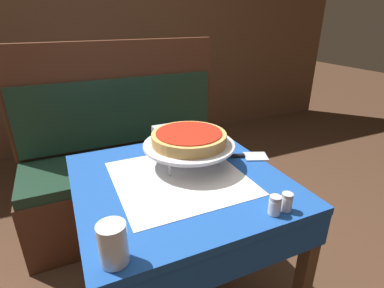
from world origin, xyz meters
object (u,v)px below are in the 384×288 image
at_px(water_glass_near, 113,244).
at_px(napkin_holder, 163,135).
at_px(dining_table_front, 180,199).
at_px(dining_table_rear, 93,101).
at_px(pizza_pan_stand, 189,146).
at_px(booth_bench, 131,174).
at_px(deep_dish_pizza, 189,138).
at_px(salt_shaker, 275,205).
at_px(condiment_caddy, 88,86).
at_px(pepper_shaker, 287,202).
at_px(pizza_server, 237,156).

height_order(water_glass_near, napkin_holder, water_glass_near).
relative_size(dining_table_front, dining_table_rear, 1.08).
bearing_deg(dining_table_front, dining_table_rear, 93.55).
relative_size(dining_table_rear, napkin_holder, 7.33).
xyz_separation_m(pizza_pan_stand, water_glass_near, (-0.40, -0.42, -0.03)).
bearing_deg(dining_table_rear, booth_bench, -84.44).
relative_size(deep_dish_pizza, salt_shaker, 4.80).
distance_m(water_glass_near, condiment_caddy, 2.05).
distance_m(pepper_shaker, napkin_holder, 0.71).
distance_m(water_glass_near, pepper_shaker, 0.55).
bearing_deg(water_glass_near, salt_shaker, -0.81).
xyz_separation_m(dining_table_front, condiment_caddy, (-0.13, 1.71, 0.13)).
xyz_separation_m(booth_bench, pizza_pan_stand, (0.10, -0.74, 0.49)).
xyz_separation_m(dining_table_front, pizza_server, (0.30, 0.06, 0.10)).
relative_size(water_glass_near, napkin_holder, 1.15).
relative_size(pizza_pan_stand, pizza_server, 1.29).
height_order(dining_table_front, condiment_caddy, condiment_caddy).
bearing_deg(deep_dish_pizza, salt_shaker, -76.06).
distance_m(dining_table_front, booth_bench, 0.89).
bearing_deg(napkin_holder, dining_table_front, -99.22).
xyz_separation_m(booth_bench, condiment_caddy, (-0.11, 0.88, 0.43)).
xyz_separation_m(dining_table_front, booth_bench, (-0.02, 0.83, -0.30)).
height_order(dining_table_rear, pizza_pan_stand, pizza_pan_stand).
xyz_separation_m(booth_bench, pizza_server, (0.32, -0.77, 0.41)).
height_order(pizza_server, salt_shaker, salt_shaker).
relative_size(dining_table_rear, pepper_shaker, 11.84).
bearing_deg(napkin_holder, salt_shaker, -79.22).
xyz_separation_m(booth_bench, napkin_holder, (0.08, -0.48, 0.45)).
relative_size(dining_table_front, pizza_server, 2.69).
height_order(water_glass_near, condiment_caddy, condiment_caddy).
bearing_deg(napkin_holder, water_glass_near, -118.63).
bearing_deg(dining_table_front, pepper_shaker, -55.20).
relative_size(dining_table_rear, water_glass_near, 6.37).
distance_m(napkin_holder, condiment_caddy, 1.37).
bearing_deg(pizza_server, water_glass_near, -147.38).
height_order(booth_bench, deep_dish_pizza, booth_bench).
bearing_deg(condiment_caddy, salt_shaker, -81.08).
height_order(pepper_shaker, napkin_holder, napkin_holder).
distance_m(booth_bench, pepper_shaker, 1.27).
bearing_deg(deep_dish_pizza, pizza_pan_stand, 0.00).
distance_m(booth_bench, pizza_pan_stand, 0.89).
bearing_deg(deep_dish_pizza, dining_table_front, -132.01).
bearing_deg(salt_shaker, pizza_pan_stand, 103.94).
height_order(dining_table_front, pizza_server, pizza_server).
height_order(pizza_pan_stand, condiment_caddy, condiment_caddy).
relative_size(pizza_server, pepper_shaker, 4.73).
bearing_deg(salt_shaker, napkin_holder, 100.78).
distance_m(dining_table_rear, condiment_caddy, 0.15).
xyz_separation_m(deep_dish_pizza, water_glass_near, (-0.40, -0.42, -0.06)).
xyz_separation_m(dining_table_rear, condiment_caddy, (-0.03, -0.03, 0.15)).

